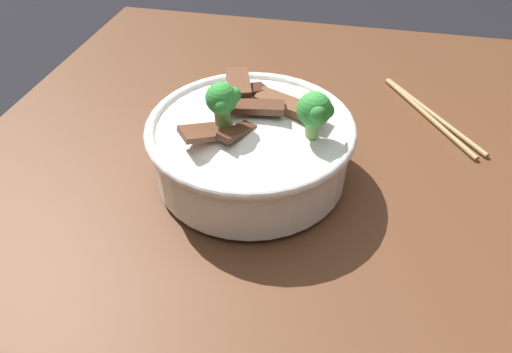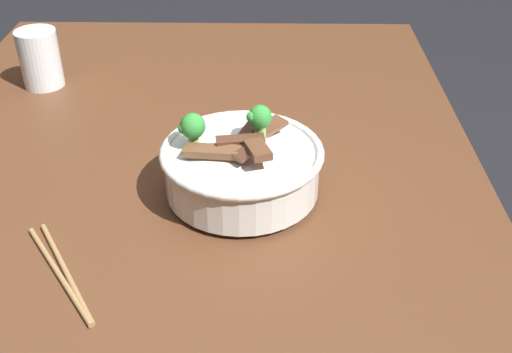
% 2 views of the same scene
% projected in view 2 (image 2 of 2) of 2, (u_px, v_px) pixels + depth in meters
% --- Properties ---
extents(dining_table, '(1.16, 0.93, 0.80)m').
position_uv_depth(dining_table, '(192.00, 227.00, 1.10)').
color(dining_table, '#56331E').
rests_on(dining_table, ground).
extents(rice_bowl, '(0.23, 0.23, 0.13)m').
position_uv_depth(rice_bowl, '(242.00, 165.00, 0.89)').
color(rice_bowl, white).
rests_on(rice_bowl, dining_table).
extents(drinking_glass, '(0.08, 0.08, 0.11)m').
position_uv_depth(drinking_glass, '(41.00, 62.00, 1.19)').
color(drinking_glass, white).
rests_on(drinking_glass, dining_table).
extents(chopsticks_pair, '(0.18, 0.13, 0.01)m').
position_uv_depth(chopsticks_pair, '(62.00, 272.00, 0.78)').
color(chopsticks_pair, '#9E7A4C').
rests_on(chopsticks_pair, dining_table).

